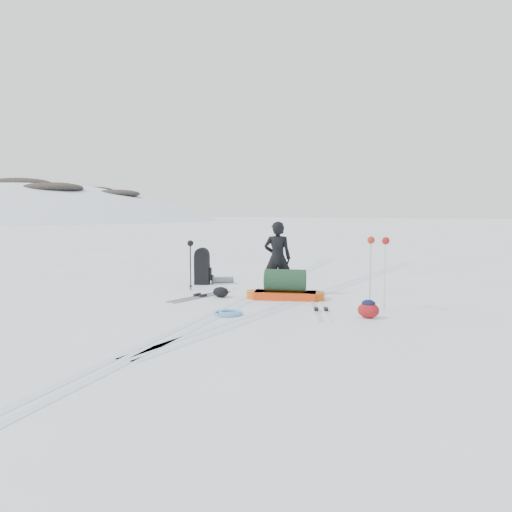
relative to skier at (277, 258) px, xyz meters
The scene contains 13 objects.
ground 1.12m from the skier, 123.67° to the right, with size 200.00×200.00×0.00m, color white.
ski_tracks 0.91m from the skier, 52.10° to the left, with size 3.38×17.97×0.01m.
skier is the anchor object (origin of this frame).
pulk_sled 0.84m from the skier, 51.41° to the right, with size 1.80×0.91×0.66m.
expedition_rucksack 2.49m from the skier, 162.23° to the left, with size 0.88×0.89×0.97m.
ski_poles_black 2.22m from the skier, behind, with size 0.15×0.15×1.22m.
ski_poles_silver 2.61m from the skier, 19.67° to the right, with size 0.44×0.25×1.45m.
touring_skis_grey 1.97m from the skier, 147.07° to the right, with size 0.69×1.86×0.07m.
touring_skis_white 2.20m from the skier, 44.06° to the right, with size 0.96×1.86×0.07m.
rope_coil 2.54m from the skier, 91.26° to the right, with size 0.68×0.68×0.07m.
small_daypack 3.00m from the skier, 34.22° to the right, with size 0.47×0.41×0.34m.
thermos_pair 2.47m from the skier, 160.55° to the left, with size 0.18×0.24×0.26m.
stuff_sack 1.52m from the skier, 142.61° to the right, with size 0.43×0.36×0.23m.
Camera 1 is at (4.53, -10.06, 1.99)m, focal length 35.00 mm.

